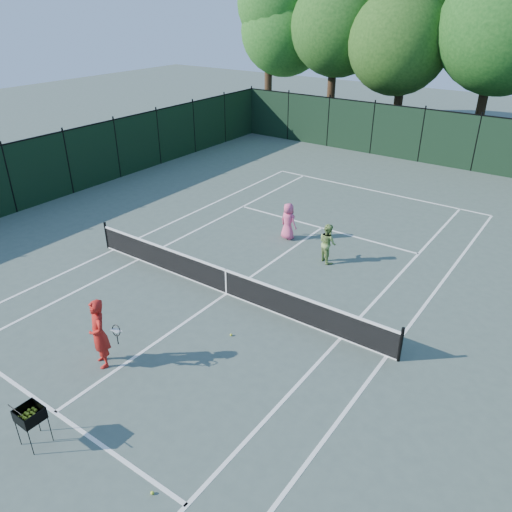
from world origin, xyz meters
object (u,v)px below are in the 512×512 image
Objects in this scene: player_green at (328,243)px; loose_ball_near_cart at (152,493)px; player_pink at (288,221)px; loose_ball_midcourt at (231,335)px; ball_hopper at (30,415)px; coach at (99,334)px.

loose_ball_near_cart is at bearing 131.43° from player_green.
loose_ball_midcourt is at bearing 117.79° from player_pink.
ball_hopper reaches higher than loose_ball_midcourt.
ball_hopper is 3.10m from loose_ball_near_cart.
player_pink is (-0.17, 9.31, -0.23)m from coach.
player_green is at bearing 89.59° from loose_ball_midcourt.
player_green reaches higher than loose_ball_midcourt.
coach is 28.35× the size of loose_ball_midcourt.
ball_hopper is at bearing -101.00° from loose_ball_midcourt.
coach is 28.35× the size of loose_ball_near_cart.
loose_ball_midcourt is at bearing 79.64° from ball_hopper.
player_pink is 21.73× the size of loose_ball_midcourt.
ball_hopper is at bearing -169.51° from loose_ball_near_cart.
loose_ball_midcourt is at bearing 80.17° from coach.
player_pink is at bearing 108.44° from loose_ball_midcourt.
loose_ball_near_cart is (3.86, -2.01, -0.93)m from coach.
coach is 2.00× the size of ball_hopper.
ball_hopper reaches higher than loose_ball_near_cart.
loose_ball_midcourt is at bearing 121.03° from player_green.
player_green is 21.46× the size of loose_ball_near_cart.
player_green is at bearing 101.14° from coach.
coach is 2.72m from ball_hopper.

